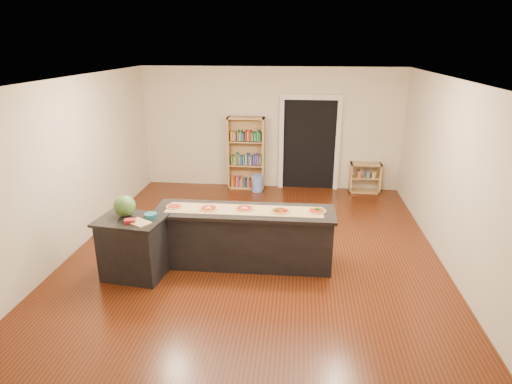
# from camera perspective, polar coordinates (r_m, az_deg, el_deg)

# --- Properties ---
(room) EXTENTS (6.00, 7.00, 2.80)m
(room) POSITION_cam_1_polar(r_m,az_deg,el_deg) (6.66, -0.18, 2.68)
(room) COLOR beige
(room) RESTS_ON ground
(doorway) EXTENTS (1.40, 0.09, 2.21)m
(doorway) POSITION_cam_1_polar(r_m,az_deg,el_deg) (10.03, 7.15, 7.09)
(doorway) COLOR black
(doorway) RESTS_ON room
(kitchen_island) EXTENTS (2.74, 0.74, 0.90)m
(kitchen_island) POSITION_cam_1_polar(r_m,az_deg,el_deg) (6.67, -1.54, -6.00)
(kitchen_island) COLOR black
(kitchen_island) RESTS_ON ground
(side_counter) EXTENTS (0.93, 0.68, 0.92)m
(side_counter) POSITION_cam_1_polar(r_m,az_deg,el_deg) (6.58, -16.06, -7.12)
(side_counter) COLOR black
(side_counter) RESTS_ON ground
(bookshelf) EXTENTS (0.85, 0.30, 1.70)m
(bookshelf) POSITION_cam_1_polar(r_m,az_deg,el_deg) (10.03, -1.32, 5.17)
(bookshelf) COLOR tan
(bookshelf) RESTS_ON ground
(low_shelf) EXTENTS (0.69, 0.30, 0.69)m
(low_shelf) POSITION_cam_1_polar(r_m,az_deg,el_deg) (10.20, 14.32, 1.87)
(low_shelf) COLOR tan
(low_shelf) RESTS_ON ground
(waste_bin) EXTENTS (0.26, 0.26, 0.38)m
(waste_bin) POSITION_cam_1_polar(r_m,az_deg,el_deg) (9.99, 0.16, 1.18)
(waste_bin) COLOR #6890E9
(waste_bin) RESTS_ON ground
(kraft_paper) EXTENTS (2.39, 0.46, 0.00)m
(kraft_paper) POSITION_cam_1_polar(r_m,az_deg,el_deg) (6.50, -1.57, -2.39)
(kraft_paper) COLOR #A58455
(kraft_paper) RESTS_ON kitchen_island
(watermelon) EXTENTS (0.31, 0.31, 0.31)m
(watermelon) POSITION_cam_1_polar(r_m,az_deg,el_deg) (6.46, -17.13, -1.76)
(watermelon) COLOR #144214
(watermelon) RESTS_ON side_counter
(cutting_board) EXTENTS (0.37, 0.34, 0.02)m
(cutting_board) POSITION_cam_1_polar(r_m,az_deg,el_deg) (6.20, -15.32, -3.95)
(cutting_board) COLOR tan
(cutting_board) RESTS_ON side_counter
(package_red) EXTENTS (0.18, 0.15, 0.05)m
(package_red) POSITION_cam_1_polar(r_m,az_deg,el_deg) (6.24, -16.46, -3.75)
(package_red) COLOR maroon
(package_red) RESTS_ON side_counter
(package_teal) EXTENTS (0.18, 0.18, 0.07)m
(package_teal) POSITION_cam_1_polar(r_m,az_deg,el_deg) (6.33, -13.87, -3.09)
(package_teal) COLOR #195966
(package_teal) RESTS_ON side_counter
(pizza_a) EXTENTS (0.26, 0.26, 0.02)m
(pizza_a) POSITION_cam_1_polar(r_m,az_deg,el_deg) (6.72, -10.86, -1.88)
(pizza_a) COLOR tan
(pizza_a) RESTS_ON kitchen_island
(pizza_b) EXTENTS (0.28, 0.28, 0.02)m
(pizza_b) POSITION_cam_1_polar(r_m,az_deg,el_deg) (6.56, -6.34, -2.17)
(pizza_b) COLOR tan
(pizza_b) RESTS_ON kitchen_island
(pizza_c) EXTENTS (0.28, 0.28, 0.02)m
(pizza_c) POSITION_cam_1_polar(r_m,az_deg,el_deg) (6.52, -1.53, -2.19)
(pizza_c) COLOR tan
(pizza_c) RESTS_ON kitchen_island
(pizza_d) EXTENTS (0.30, 0.30, 0.02)m
(pizza_d) POSITION_cam_1_polar(r_m,az_deg,el_deg) (6.43, 3.26, -2.53)
(pizza_d) COLOR tan
(pizza_d) RESTS_ON kitchen_island
(pizza_e) EXTENTS (0.29, 0.29, 0.02)m
(pizza_e) POSITION_cam_1_polar(r_m,az_deg,el_deg) (6.49, 8.12, -2.49)
(pizza_e) COLOR tan
(pizza_e) RESTS_ON kitchen_island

